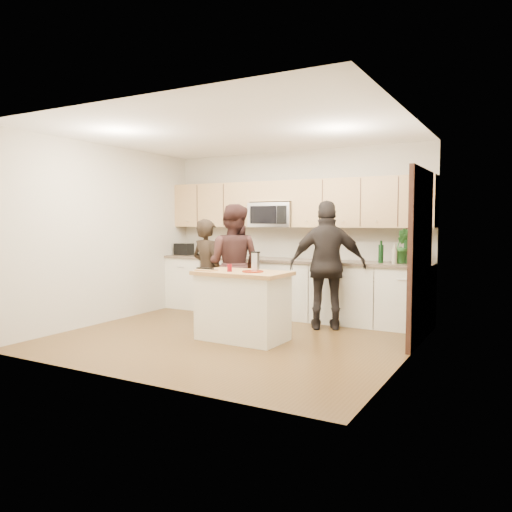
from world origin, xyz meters
The scene contains 21 objects.
floor centered at (0.00, 0.00, 0.00)m, with size 4.50×4.50×0.00m, color brown.
room_shell centered at (0.00, 0.00, 1.73)m, with size 4.52×4.02×2.71m.
back_cabinetry centered at (0.00, 1.69, 0.47)m, with size 4.50×0.66×0.94m.
upper_cabinetry centered at (0.03, 1.83, 1.84)m, with size 4.50×0.33×0.75m.
microwave centered at (-0.31, 1.80, 1.65)m, with size 0.76×0.41×0.40m.
doorway centered at (2.23, 0.90, 1.16)m, with size 0.06×1.25×2.20m.
framed_picture centered at (1.95, 1.98, 1.28)m, with size 0.30×0.03×0.38m.
dish_towel centered at (-0.95, 1.50, 0.80)m, with size 0.34×0.60×0.48m.
island centered at (0.17, -0.02, 0.45)m, with size 1.23×0.74×0.90m.
red_plate centered at (0.34, -0.05, 0.91)m, with size 0.27×0.27×0.02m, color maroon.
box_grater centered at (0.33, 0.04, 1.04)m, with size 0.10×0.07×0.24m.
drink_glass centered at (0.05, -0.15, 0.95)m, with size 0.06×0.06×0.10m, color maroon.
cutting_board centered at (-0.28, -0.18, 0.91)m, with size 0.27×0.16×0.02m, color #AB7B47.
tongs centered at (-0.32, -0.17, 0.93)m, with size 0.26×0.03×0.02m, color black.
knife centered at (-0.24, -0.13, 0.92)m, with size 0.18×0.02×0.01m, color silver.
toaster centered at (-2.05, 1.67, 1.04)m, with size 0.29×0.22×0.21m.
bottle_cluster centered at (1.83, 1.70, 1.11)m, with size 0.59×0.25×0.39m.
orchid centered at (1.81, 1.72, 1.19)m, with size 0.28×0.22×0.51m, color #296629.
woman_left centered at (-0.86, 0.68, 0.79)m, with size 0.58×0.38×1.58m, color black.
woman_center centered at (-0.47, 0.79, 0.90)m, with size 0.87×0.68×1.80m, color black.
woman_right centered at (0.90, 1.13, 0.92)m, with size 1.08×0.45×1.84m, color black.
Camera 1 is at (3.43, -5.55, 1.55)m, focal length 35.00 mm.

